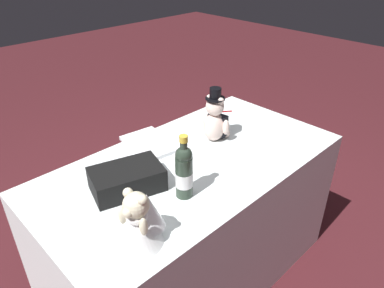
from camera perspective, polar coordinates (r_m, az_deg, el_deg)
name	(u,v)px	position (r m, az deg, el deg)	size (l,w,h in m)	color
ground_plane	(192,271)	(2.30, 0.00, -19.56)	(12.00, 12.00, 0.00)	#47191E
reception_table	(192,222)	(2.01, 0.00, -12.28)	(1.55, 0.80, 0.79)	white
teddy_bear_groom	(215,120)	(1.91, 3.76, 3.85)	(0.15, 0.16, 0.30)	beige
teddy_bear_bride	(141,219)	(1.31, -8.20, -11.80)	(0.22, 0.18, 0.23)	white
champagne_bottle	(184,171)	(1.48, -1.28, -4.36)	(0.08, 0.08, 0.29)	#29372B
signing_pen	(220,112)	(2.27, 4.48, 5.13)	(0.13, 0.09, 0.01)	maroon
gift_case_black	(127,179)	(1.58, -10.30, -5.50)	(0.35, 0.27, 0.10)	black
guestbook	(150,144)	(1.91, -6.73, 0.06)	(0.21, 0.30, 0.02)	white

